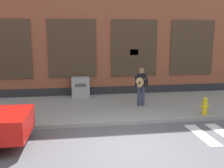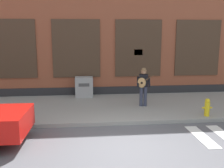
{
  "view_description": "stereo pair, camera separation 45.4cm",
  "coord_description": "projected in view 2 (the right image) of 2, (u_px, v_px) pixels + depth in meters",
  "views": [
    {
      "loc": [
        -1.59,
        -6.92,
        3.28
      ],
      "look_at": [
        -0.2,
        2.32,
        1.49
      ],
      "focal_mm": 42.0,
      "sensor_mm": 36.0,
      "label": 1
    },
    {
      "loc": [
        -1.14,
        -6.97,
        3.28
      ],
      "look_at": [
        -0.2,
        2.32,
        1.49
      ],
      "focal_mm": 42.0,
      "sensor_mm": 36.0,
      "label": 2
    }
  ],
  "objects": [
    {
      "name": "ground_plane",
      "position": [
        127.0,
        150.0,
        7.54
      ],
      "size": [
        160.0,
        160.0,
        0.0
      ],
      "primitive_type": "plane",
      "color": "#56565B"
    },
    {
      "name": "sidewalk",
      "position": [
        112.0,
        107.0,
        11.69
      ],
      "size": [
        28.0,
        4.48,
        0.15
      ],
      "color": "gray",
      "rests_on": "ground"
    },
    {
      "name": "building_backdrop",
      "position": [
        105.0,
        20.0,
        15.07
      ],
      "size": [
        28.0,
        4.06,
        8.19
      ],
      "color": "brown",
      "rests_on": "ground"
    },
    {
      "name": "busker",
      "position": [
        143.0,
        85.0,
        11.38
      ],
      "size": [
        0.72,
        0.62,
        1.68
      ],
      "color": "#33384C",
      "rests_on": "sidewalk"
    },
    {
      "name": "utility_box",
      "position": [
        84.0,
        87.0,
        13.21
      ],
      "size": [
        0.88,
        0.57,
        1.01
      ],
      "color": "#9E9E9E",
      "rests_on": "sidewalk"
    },
    {
      "name": "fire_hydrant",
      "position": [
        207.0,
        107.0,
        10.11
      ],
      "size": [
        0.38,
        0.2,
        0.7
      ],
      "color": "gold",
      "rests_on": "sidewalk"
    }
  ]
}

